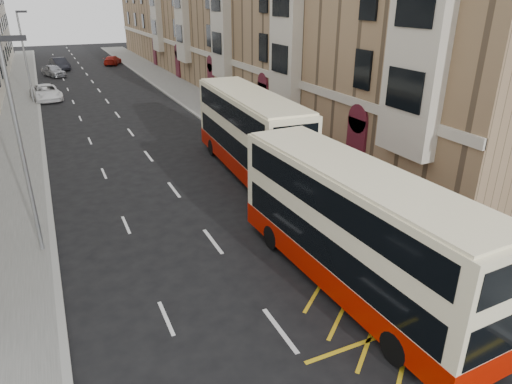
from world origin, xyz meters
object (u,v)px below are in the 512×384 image
street_lamp_far (25,52)px  pedestrian_mid (508,259)px  double_decker_rear (250,133)px  car_silver (54,71)px  white_van (46,92)px  car_red (112,60)px  car_dark (60,64)px  pedestrian_far (425,245)px  double_decker_front (353,230)px  street_lamp_near (21,139)px

street_lamp_far → pedestrian_mid: bearing=-69.3°
double_decker_rear → car_silver: (-8.60, 40.83, -1.57)m
white_van → car_red: white_van is taller
white_van → car_dark: bearing=76.4°
pedestrian_mid → car_red: 62.81m
street_lamp_far → pedestrian_far: 39.48m
pedestrian_mid → car_dark: (-11.24, 60.37, -0.14)m
white_van → car_silver: size_ratio=1.20×
double_decker_front → white_van: (-8.45, 38.00, -1.49)m
car_silver → car_red: (8.34, 8.06, -0.10)m
car_dark → double_decker_rear: bearing=-91.4°
double_decker_front → car_dark: bearing=93.7°
street_lamp_near → car_red: bearing=78.6°
street_lamp_far → pedestrian_far: bearing=-71.2°
pedestrian_far → car_dark: (-9.19, 58.53, -0.20)m
pedestrian_mid → car_dark: 61.40m
pedestrian_mid → white_van: size_ratio=0.30×
car_dark → double_decker_front: bearing=-94.7°
white_van → car_silver: car_silver is taller
double_decker_front → car_red: size_ratio=2.48×
pedestrian_mid → car_dark: size_ratio=0.33×
street_lamp_near → car_dark: (3.51, 51.33, -3.84)m
street_lamp_far → car_red: street_lamp_far is taller
street_lamp_far → car_dark: street_lamp_far is taller
double_decker_front → white_van: 38.96m
white_van → car_red: 24.57m
double_decker_rear → pedestrian_mid: 14.35m
double_decker_rear → pedestrian_far: (1.63, -11.96, -1.31)m
double_decker_front → pedestrian_mid: double_decker_front is taller
double_decker_front → car_red: bearing=86.6°
car_silver → car_dark: car_dark is taller
street_lamp_far → car_silver: size_ratio=1.84×
street_lamp_near → car_red: 54.87m
car_silver → car_dark: (1.04, 5.73, 0.06)m
double_decker_rear → pedestrian_far: size_ratio=6.77×
pedestrian_mid → car_red: pedestrian_mid is taller
double_decker_front → pedestrian_mid: size_ratio=6.93×
street_lamp_near → double_decker_rear: 12.27m
car_red → pedestrian_far: bearing=113.3°
double_decker_front → car_silver: double_decker_front is taller
double_decker_front → pedestrian_far: bearing=-7.0°
street_lamp_far → pedestrian_mid: (14.74, -39.04, -3.69)m
pedestrian_mid → car_silver: pedestrian_mid is taller
street_lamp_near → car_red: size_ratio=1.80×
double_decker_front → double_decker_rear: size_ratio=0.96×
double_decker_front → street_lamp_near: bearing=141.8°
street_lamp_far → double_decker_rear: 27.66m
double_decker_front → car_dark: size_ratio=2.27×
car_dark → pedestrian_mid: bearing=-90.1°
street_lamp_far → double_decker_front: size_ratio=0.73×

